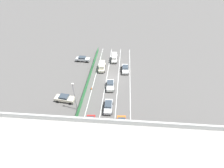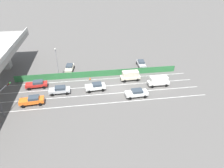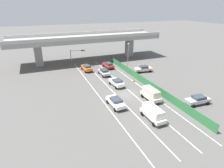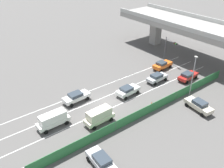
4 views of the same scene
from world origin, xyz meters
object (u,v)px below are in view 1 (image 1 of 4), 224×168
car_sedan_red (90,124)px  parked_sedan_cream (65,98)px  car_van_cream (102,66)px  traffic_light (133,134)px  car_hatchback_white (110,85)px  car_sedan_silver (108,106)px  parked_wagon_silver (83,59)px  car_sedan_white (125,69)px  car_taxi_orange (122,125)px  traffic_cone (91,88)px  car_van_white (114,57)px  street_lamp (74,94)px

car_sedan_red → parked_sedan_cream: parked_sedan_cream is taller
car_van_cream → traffic_light: (-8.45, 24.71, 2.42)m
car_hatchback_white → parked_sedan_cream: bearing=29.8°
car_sedan_silver → car_sedan_red: size_ratio=0.94×
parked_wagon_silver → car_sedan_white: bearing=160.7°
parked_sedan_cream → traffic_light: size_ratio=0.94×
car_taxi_orange → traffic_cone: bearing=-54.5°
car_van_white → street_lamp: size_ratio=0.64×
car_sedan_silver → car_van_white: bearing=-89.7°
car_van_cream → traffic_light: bearing=108.9°
parked_sedan_cream → traffic_light: traffic_light is taller
parked_sedan_cream → car_sedan_silver: bearing=170.9°
car_taxi_orange → traffic_cone: size_ratio=6.89×
car_van_cream → street_lamp: size_ratio=0.62×
car_van_cream → car_sedan_red: bearing=90.8°
car_taxi_orange → parked_wagon_silver: (13.47, -25.38, -0.02)m
car_sedan_white → car_van_cream: car_van_cream is taller
car_sedan_white → traffic_cone: bearing=46.6°
car_sedan_red → traffic_cone: 11.85m
car_van_white → parked_wagon_silver: size_ratio=1.03×
car_hatchback_white → car_taxi_orange: car_taxi_orange is taller
car_van_cream → parked_wagon_silver: bearing=-33.6°
car_sedan_red → traffic_light: traffic_light is taller
traffic_cone → parked_wagon_silver: bearing=-69.2°
parked_wagon_silver → street_lamp: bearing=99.0°
car_sedan_silver → car_van_white: (0.10, -21.53, 0.35)m
car_van_cream → car_taxi_orange: 21.84m
parked_sedan_cream → street_lamp: size_ratio=0.65×
car_sedan_silver → car_hatchback_white: (0.22, -7.54, 0.02)m
parked_sedan_cream → traffic_cone: parked_sedan_cream is taller
car_sedan_white → car_hatchback_white: size_ratio=1.06×
car_sedan_red → car_van_cream: size_ratio=1.02×
car_sedan_silver → car_van_cream: (3.46, -15.87, 0.39)m
car_taxi_orange → parked_wagon_silver: 28.74m
car_van_cream → parked_sedan_cream: bearing=63.8°
car_taxi_orange → traffic_light: bearing=115.4°
car_sedan_red → traffic_light: size_ratio=0.91×
car_taxi_orange → car_van_cream: bearing=-72.4°
car_taxi_orange → parked_sedan_cream: (13.59, -6.62, 0.01)m
car_sedan_silver → traffic_light: bearing=119.5°
traffic_light → car_taxi_orange: bearing=-64.6°
car_hatchback_white → traffic_cone: bearing=11.7°
traffic_light → parked_sedan_cream: bearing=-34.2°
car_sedan_red → parked_wagon_silver: (7.15, -25.59, 0.02)m
car_sedan_silver → car_van_cream: car_van_cream is taller
car_hatchback_white → car_van_cream: size_ratio=0.97×
car_hatchback_white → traffic_light: 17.41m
car_van_white → parked_wagon_silver: car_van_white is taller
parked_sedan_cream → street_lamp: bearing=145.5°
traffic_light → traffic_cone: bearing=-56.9°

